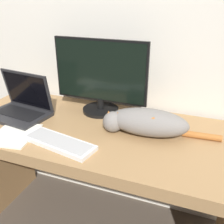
# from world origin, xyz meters

# --- Properties ---
(wall_back) EXTENTS (6.40, 0.06, 2.60)m
(wall_back) POSITION_xyz_m (0.00, 0.74, 1.30)
(wall_back) COLOR silver
(wall_back) RESTS_ON ground_plane
(desk) EXTENTS (1.53, 0.68, 0.77)m
(desk) POSITION_xyz_m (0.00, 0.34, 0.61)
(desk) COLOR #A37A4C
(desk) RESTS_ON ground_plane
(monitor) EXTENTS (0.55, 0.21, 0.43)m
(monitor) POSITION_xyz_m (-0.06, 0.55, 0.98)
(monitor) COLOR black
(monitor) RESTS_ON desk
(laptop) EXTENTS (0.37, 0.28, 0.25)m
(laptop) POSITION_xyz_m (-0.47, 0.34, 0.82)
(laptop) COLOR #232326
(laptop) RESTS_ON desk
(external_keyboard) EXTENTS (0.38, 0.19, 0.02)m
(external_keyboard) POSITION_xyz_m (-0.09, 0.13, 0.78)
(external_keyboard) COLOR white
(external_keyboard) RESTS_ON desk
(cat) EXTENTS (0.58, 0.20, 0.13)m
(cat) POSITION_xyz_m (0.26, 0.38, 0.84)
(cat) COLOR gray
(cat) RESTS_ON desk
(paper_notepad) EXTENTS (0.24, 0.27, 0.01)m
(paper_notepad) POSITION_xyz_m (-0.35, 0.13, 0.77)
(paper_notepad) COLOR white
(paper_notepad) RESTS_ON desk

